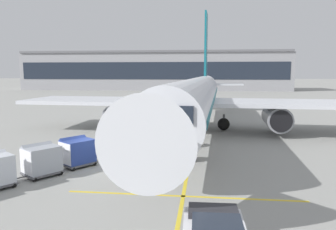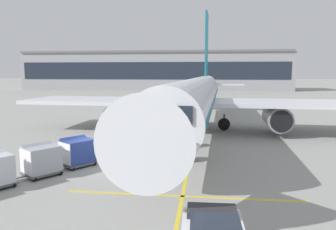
# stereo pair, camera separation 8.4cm
# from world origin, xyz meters

# --- Properties ---
(ground_plane) EXTENTS (600.00, 600.00, 0.00)m
(ground_plane) POSITION_xyz_m (0.00, 0.00, 0.00)
(ground_plane) COLOR gray
(parked_airplane) EXTENTS (36.79, 46.89, 15.44)m
(parked_airplane) POSITION_xyz_m (6.00, 13.90, 3.57)
(parked_airplane) COLOR silver
(parked_airplane) RESTS_ON ground
(belt_loader) EXTENTS (4.38, 4.80, 3.11)m
(belt_loader) POSITION_xyz_m (1.10, 3.01, 0.88)
(belt_loader) COLOR silver
(belt_loader) RESTS_ON ground
(baggage_cart_lead) EXTENTS (2.47, 2.68, 1.91)m
(baggage_cart_lead) POSITION_xyz_m (-1.39, 0.03, 1.00)
(baggage_cart_lead) COLOR #515156
(baggage_cart_lead) RESTS_ON ground
(baggage_cart_second) EXTENTS (2.47, 2.68, 1.91)m
(baggage_cart_second) POSITION_xyz_m (-2.73, -2.15, 1.00)
(baggage_cart_second) COLOR #515156
(baggage_cart_second) RESTS_ON ground
(ground_crew_by_loader) EXTENTS (0.56, 0.32, 1.74)m
(ground_crew_by_loader) POSITION_xyz_m (-1.10, -0.08, 1.00)
(ground_crew_by_loader) COLOR #514C42
(ground_crew_by_loader) RESTS_ON ground
(ground_crew_by_carts) EXTENTS (0.56, 0.30, 1.74)m
(ground_crew_by_carts) POSITION_xyz_m (-1.05, 0.69, 1.00)
(ground_crew_by_carts) COLOR #333847
(ground_crew_by_carts) RESTS_ON ground
(ground_crew_marshaller) EXTENTS (0.55, 0.35, 1.74)m
(ground_crew_marshaller) POSITION_xyz_m (1.33, -0.33, 1.00)
(ground_crew_marshaller) COLOR #333847
(ground_crew_marshaller) RESTS_ON ground
(safety_cone_engine_keepout) EXTENTS (0.61, 0.61, 0.70)m
(safety_cone_engine_keepout) POSITION_xyz_m (-0.65, 13.67, 0.34)
(safety_cone_engine_keepout) COLOR black
(safety_cone_engine_keepout) RESTS_ON ground
(apron_guidance_line_lead_in) EXTENTS (0.20, 110.00, 0.01)m
(apron_guidance_line_lead_in) POSITION_xyz_m (5.90, 13.03, 0.00)
(apron_guidance_line_lead_in) COLOR yellow
(apron_guidance_line_lead_in) RESTS_ON ground
(apron_guidance_line_stop_bar) EXTENTS (12.00, 0.20, 0.01)m
(apron_guidance_line_stop_bar) POSITION_xyz_m (5.96, -4.45, 0.00)
(apron_guidance_line_stop_bar) COLOR yellow
(apron_guidance_line_stop_bar) RESTS_ON ground
(terminal_building) EXTENTS (92.80, 18.42, 13.38)m
(terminal_building) POSITION_xyz_m (-11.20, 96.79, 6.63)
(terminal_building) COLOR #939399
(terminal_building) RESTS_ON ground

